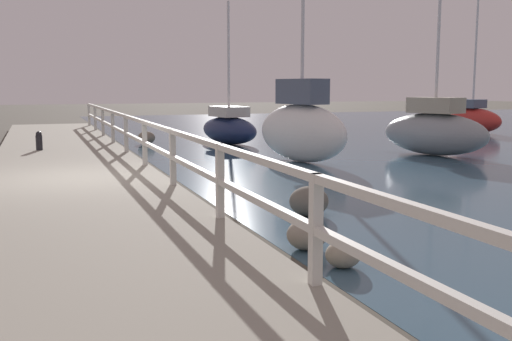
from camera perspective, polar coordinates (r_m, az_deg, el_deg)
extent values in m
plane|color=#4C473D|center=(12.24, -16.74, -1.80)|extent=(120.00, 120.00, 0.00)
cube|color=gray|center=(12.22, -16.76, -1.23)|extent=(3.42, 36.00, 0.24)
cube|color=silver|center=(5.37, 5.71, -5.63)|extent=(0.10, 0.10, 1.01)
cube|color=silver|center=(8.07, -3.45, -1.01)|extent=(0.10, 0.10, 1.01)
cube|color=silver|center=(10.90, -7.93, 1.28)|extent=(0.10, 0.10, 1.01)
cube|color=silver|center=(13.78, -10.55, 2.61)|extent=(0.10, 0.10, 1.01)
cube|color=silver|center=(16.68, -12.27, 3.48)|extent=(0.10, 0.10, 1.01)
cube|color=silver|center=(19.59, -13.48, 4.09)|extent=(0.10, 0.10, 1.01)
cube|color=silver|center=(22.52, -14.38, 4.54)|extent=(0.10, 0.10, 1.01)
cube|color=silver|center=(25.44, -15.07, 4.89)|extent=(0.10, 0.10, 1.01)
cube|color=silver|center=(28.38, -15.62, 5.16)|extent=(0.10, 0.10, 1.01)
cube|color=silver|center=(12.30, -9.44, 4.18)|extent=(0.09, 32.50, 0.08)
cube|color=silver|center=(12.34, -9.39, 2.02)|extent=(0.09, 32.50, 0.08)
ellipsoid|color=gray|center=(6.82, 8.32, -7.91)|extent=(0.41, 0.37, 0.31)
ellipsoid|color=#666056|center=(9.40, 5.06, -2.93)|extent=(0.63, 0.56, 0.47)
ellipsoid|color=gray|center=(7.49, 4.88, -6.09)|extent=(0.51, 0.46, 0.39)
ellipsoid|color=slate|center=(21.36, -10.40, 3.08)|extent=(0.61, 0.55, 0.46)
cylinder|color=black|center=(17.80, -19.95, 2.50)|extent=(0.18, 0.18, 0.42)
sphere|color=black|center=(17.78, -19.99, 3.28)|extent=(0.16, 0.16, 0.16)
ellipsoid|color=white|center=(16.06, 4.36, 3.58)|extent=(1.80, 3.50, 1.54)
cube|color=#4C566B|center=(16.01, 4.41, 7.51)|extent=(1.02, 1.58, 0.66)
cylinder|color=silver|center=(16.15, 4.49, 15.53)|extent=(0.09, 0.09, 5.17)
ellipsoid|color=gray|center=(18.39, 16.63, 3.35)|extent=(2.42, 3.62, 1.24)
cube|color=#9E937F|center=(18.35, 16.74, 5.98)|extent=(1.36, 1.67, 0.45)
cylinder|color=silver|center=(18.49, 17.11, 15.03)|extent=(0.09, 0.09, 6.28)
ellipsoid|color=red|center=(27.70, 19.90, 4.50)|extent=(1.46, 3.15, 1.08)
cube|color=#4C566B|center=(27.67, 19.97, 6.00)|extent=(0.88, 0.92, 0.37)
cylinder|color=silver|center=(27.71, 20.20, 10.85)|extent=(0.09, 0.09, 5.06)
ellipsoid|color=#192347|center=(21.10, -2.59, 3.85)|extent=(1.80, 3.44, 0.96)
cube|color=beige|center=(21.06, -2.60, 5.64)|extent=(1.14, 1.57, 0.36)
cylinder|color=silver|center=(21.07, -2.63, 10.51)|extent=(0.09, 0.09, 3.94)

